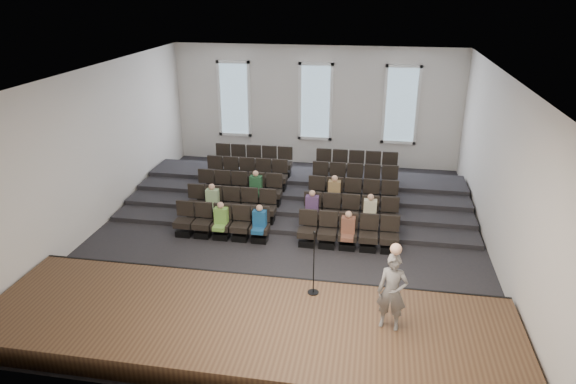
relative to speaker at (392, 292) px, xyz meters
name	(u,v)px	position (x,y,z in m)	size (l,w,h in m)	color
ground	(287,234)	(-3.08, 4.88, -1.36)	(14.00, 14.00, 0.00)	black
ceiling	(286,72)	(-3.08, 4.88, 3.65)	(12.00, 14.00, 0.02)	white
wall_back	(316,106)	(-3.08, 11.90, 1.14)	(12.00, 0.04, 5.00)	silver
wall_front	(215,286)	(-3.08, -2.14, 1.14)	(12.00, 0.04, 5.00)	silver
wall_left	(98,148)	(-9.10, 4.88, 1.14)	(0.04, 14.00, 5.00)	silver
wall_right	(501,170)	(2.94, 4.88, 1.14)	(0.04, 14.00, 5.00)	silver
stage	(247,327)	(-3.08, -0.22, -1.11)	(11.80, 3.60, 0.50)	#513823
stage_lip	(264,284)	(-3.08, 1.55, -1.11)	(11.80, 0.06, 0.52)	black
risers	(302,191)	(-3.08, 8.06, -1.16)	(11.80, 4.80, 0.60)	black
seating_rows	(295,196)	(-3.08, 6.43, -0.67)	(6.80, 4.70, 1.67)	black
windows	(315,102)	(-3.08, 11.84, 1.34)	(8.44, 0.10, 3.24)	white
audience	(288,206)	(-3.08, 5.21, -0.54)	(5.45, 2.64, 1.10)	#6FA943
speaker	(392,292)	(0.00, 0.00, 0.00)	(0.62, 0.41, 1.71)	slate
mic_stand	(314,275)	(-1.76, 1.00, -0.37)	(0.27, 0.27, 1.62)	black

